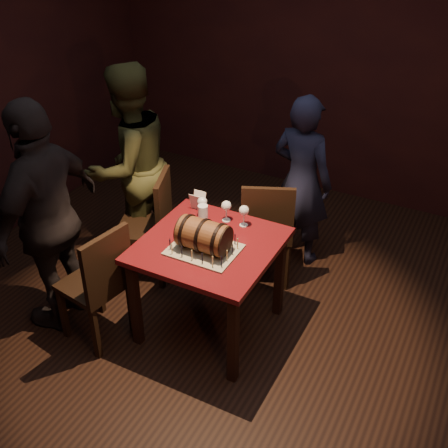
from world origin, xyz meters
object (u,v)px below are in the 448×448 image
Objects in this scene: pub_table at (209,256)px; person_left_front at (49,218)px; chair_back at (267,228)px; person_back at (302,181)px; barrel_cake at (204,236)px; wine_glass_right at (244,211)px; chair_left_rear at (152,221)px; chair_left_front at (100,281)px; wine_glass_mid at (226,207)px; pint_of_ale at (203,215)px; wine_glass_left at (202,203)px; person_left_rear at (129,166)px.

person_left_front reaches higher than pub_table.
person_back is (0.09, 0.47, 0.21)m from chair_back.
barrel_cake is 0.41m from wine_glass_right.
chair_left_front is (0.11, -0.80, 0.00)m from chair_left_rear.
pub_table is at bearing -84.71° from wine_glass_mid.
person_left_front is at bearing -146.41° from pint_of_ale.
barrel_cake reaches higher than pub_table.
person_back reaches higher than chair_back.
barrel_cake is 0.42× the size of chair_left_front.
chair_left_front reaches higher than wine_glass_left.
chair_left_front is 0.55× the size of person_left_rear.
pint_of_ale is at bearing 118.99° from person_left_front.
pub_table is at bearing 77.27° from person_left_rear.
wine_glass_mid is 1.05m from person_left_rear.
chair_back is at bearing 50.11° from wine_glass_left.
chair_left_rear is at bearing -158.48° from chair_back.
person_left_front is at bearing -137.42° from chair_back.
person_left_rear reaches higher than wine_glass_left.
chair_left_rear is 0.55× the size of person_left_rear.
person_back is (0.25, 0.85, -0.13)m from wine_glass_mid.
wine_glass_left is 0.10× the size of person_left_rear.
person_back is 1.41m from person_left_rear.
wine_glass_right is 0.87m from person_back.
wine_glass_left is 0.63m from chair_back.
person_left_front is at bearing 15.84° from person_left_rear.
pint_of_ale is (-0.13, -0.11, -0.04)m from wine_glass_mid.
wine_glass_left is at bearing 126.62° from pub_table.
person_left_front is at bearing -113.69° from chair_left_rear.
chair_left_rear is at bearing 176.54° from wine_glass_mid.
wine_glass_right is at bearing 23.28° from pint_of_ale.
wine_glass_right is 1.19m from person_left_rear.
chair_left_rear is at bearing 151.72° from person_left_front.
pint_of_ale is (-0.27, -0.11, -0.05)m from wine_glass_right.
person_left_front is at bearing -159.34° from pub_table.
wine_glass_right is 1.10m from chair_left_front.
wine_glass_left is at bearing -174.38° from wine_glass_right.
person_back is at bearing 130.43° from person_left_rear.
wine_glass_left is at bearing 121.99° from pint_of_ale.
person_left_front is (-1.17, -1.08, 0.34)m from chair_back.
pint_of_ale is at bearing 120.25° from barrel_cake.
pint_of_ale is (0.05, -0.08, -0.05)m from wine_glass_left.
chair_left_rear is at bearing 50.37° from person_back.
chair_left_rear is 1.25m from person_back.
person_left_front is at bearing -141.15° from wine_glass_left.
person_left_rear is (-1.28, -0.60, 0.11)m from person_back.
chair_back is (0.16, 0.38, -0.34)m from wine_glass_mid.
wine_glass_mid reaches higher than pub_table.
person_left_front is (-1.01, -0.70, -0.00)m from wine_glass_mid.
person_left_rear is (-0.45, 1.01, 0.32)m from chair_left_front.
person_left_rear is (-1.06, 0.65, -0.03)m from barrel_cake.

